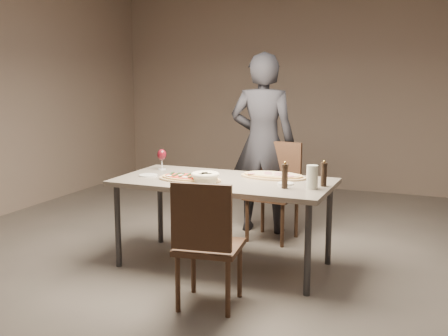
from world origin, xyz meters
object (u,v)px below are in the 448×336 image
at_px(ham_pizza, 273,176).
at_px(chair_near, 206,238).
at_px(chair_far, 276,185).
at_px(dining_table, 224,186).
at_px(bread_basket, 205,177).
at_px(carafe, 312,177).
at_px(diner, 263,144).
at_px(pepper_mill_left, 285,176).
at_px(zucchini_pizza, 190,178).

bearing_deg(ham_pizza, chair_near, -106.32).
bearing_deg(chair_far, chair_near, 97.69).
relative_size(dining_table, bread_basket, 7.72).
relative_size(ham_pizza, carafe, 3.12).
bearing_deg(dining_table, chair_far, 80.39).
height_order(dining_table, chair_near, chair_near).
relative_size(bread_basket, chair_far, 0.24).
bearing_deg(carafe, diner, 123.83).
distance_m(bread_basket, diner, 1.30).
height_order(bread_basket, chair_near, chair_near).
bearing_deg(dining_table, ham_pizza, 35.67).
bearing_deg(pepper_mill_left, chair_far, 110.21).
height_order(chair_near, diner, diner).
bearing_deg(pepper_mill_left, carafe, 17.55).
bearing_deg(carafe, chair_near, -123.90).
relative_size(ham_pizza, pepper_mill_left, 2.73).
height_order(ham_pizza, bread_basket, bread_basket).
distance_m(bread_basket, pepper_mill_left, 0.67).
relative_size(carafe, diner, 0.10).
distance_m(ham_pizza, diner, 0.97).
relative_size(dining_table, carafe, 9.74).
bearing_deg(ham_pizza, carafe, -48.07).
height_order(bread_basket, pepper_mill_left, pepper_mill_left).
bearing_deg(diner, chair_near, 91.51).
height_order(ham_pizza, carafe, carafe).
xyz_separation_m(zucchini_pizza, ham_pizza, (0.61, 0.37, -0.00)).
bearing_deg(pepper_mill_left, dining_table, 166.45).
xyz_separation_m(dining_table, carafe, (0.77, -0.07, 0.15)).
relative_size(ham_pizza, chair_far, 0.61).
bearing_deg(carafe, bread_basket, -173.73).
distance_m(bread_basket, carafe, 0.87).
height_order(bread_basket, carafe, carafe).
height_order(chair_far, diner, diner).
xyz_separation_m(pepper_mill_left, chair_near, (-0.34, -0.74, -0.33)).
relative_size(zucchini_pizza, chair_far, 0.58).
bearing_deg(diner, dining_table, 85.87).
distance_m(ham_pizza, bread_basket, 0.62).
height_order(ham_pizza, pepper_mill_left, pepper_mill_left).
bearing_deg(chair_far, bread_basket, 82.71).
relative_size(chair_near, diner, 0.50).
bearing_deg(bread_basket, chair_near, -65.39).
bearing_deg(carafe, pepper_mill_left, -162.45).
height_order(carafe, chair_near, carafe).
xyz_separation_m(zucchini_pizza, diner, (0.22, 1.25, 0.15)).
bearing_deg(dining_table, zucchini_pizza, -154.71).
bearing_deg(chair_near, bread_basket, 106.62).
bearing_deg(pepper_mill_left, ham_pizza, 119.00).
xyz_separation_m(zucchini_pizza, pepper_mill_left, (0.83, -0.01, 0.08)).
relative_size(bread_basket, carafe, 1.26).
bearing_deg(ham_pizza, bread_basket, -146.93).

